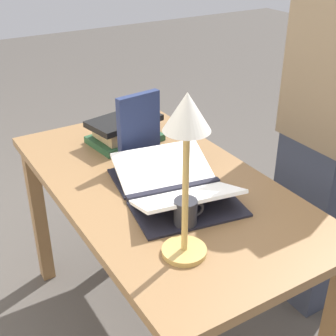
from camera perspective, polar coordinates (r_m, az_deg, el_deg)
ground_plane at (r=2.19m, az=-0.83°, el=-19.18°), size 12.00×12.00×0.00m
reading_desk at (r=1.77m, az=-0.98°, el=-4.70°), size 1.32×0.72×0.76m
open_book at (r=1.63m, az=0.76°, el=-2.16°), size 0.52×0.43×0.09m
book_stack_tall at (r=2.00m, az=-5.31°, el=4.61°), size 0.23×0.32×0.11m
book_standing_upright at (r=1.81m, az=-3.56°, el=4.89°), size 0.05×0.18×0.27m
reading_lamp at (r=1.18m, az=2.27°, el=3.45°), size 0.13×0.13×0.49m
coffee_mug at (r=1.46m, az=2.22°, el=-5.47°), size 0.07×0.10×0.09m
person_reader at (r=2.01m, az=18.55°, el=3.84°), size 0.36×0.21×1.69m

